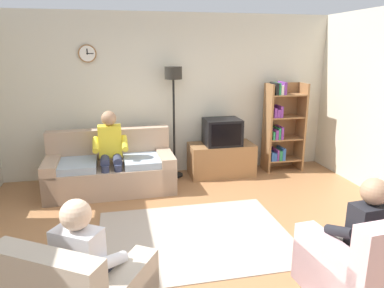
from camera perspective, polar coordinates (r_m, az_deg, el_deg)
The scene contains 12 objects.
ground_plane at distance 4.08m, azimuth 2.82°, elevation -16.25°, with size 12.00×12.00×0.00m, color #9E6B42.
back_wall_assembly at distance 6.15m, azimuth -3.40°, elevation 7.80°, with size 6.20×0.17×2.70m.
couch at distance 5.62m, azimuth -12.89°, elevation -4.14°, with size 1.92×0.93×0.90m.
tv_stand at distance 6.16m, azimuth 4.70°, elevation -2.47°, with size 1.10×0.56×0.55m.
tv at distance 6.01m, azimuth 4.87°, elevation 1.97°, with size 0.60×0.49×0.44m.
bookshelf at distance 6.49m, azimuth 14.09°, elevation 2.79°, with size 0.68×0.36×1.58m.
floor_lamp at distance 5.83m, azimuth -2.98°, elevation 8.40°, with size 0.28×0.28×1.85m.
armchair_near_bookshelf at distance 3.54m, azimuth 25.87°, elevation -17.76°, with size 0.87×0.94×0.90m.
area_rug at distance 4.27m, azimuth 0.48°, elevation -14.61°, with size 2.20×1.70×0.01m, color #AD9E8E.
person_on_couch at distance 5.40m, azimuth -12.95°, elevation -0.63°, with size 0.52×0.54×1.24m.
person_in_left_armchair at distance 2.88m, azimuth -16.41°, elevation -17.38°, with size 0.61×0.64×1.12m.
person_in_right_armchair at distance 3.44m, azimuth 25.46°, elevation -12.63°, with size 0.54×0.56×1.12m.
Camera 1 is at (-0.91, -3.37, 2.11)m, focal length 33.22 mm.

